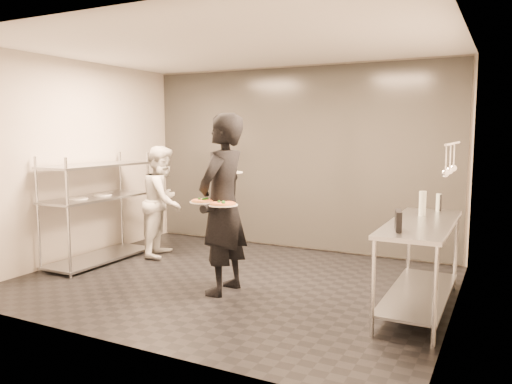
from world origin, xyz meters
The scene contains 13 objects.
room_shell centered at (0.00, 1.18, 1.40)m, with size 5.00×4.00×2.80m.
pass_rack centered at (-2.15, 0.00, 0.77)m, with size 0.60×1.60×1.50m.
prep_counter centered at (2.18, 0.00, 0.63)m, with size 0.60×1.80×0.92m.
utensil_rail centered at (2.43, 0.00, 1.55)m, with size 0.07×1.20×0.31m.
waiter centered at (0.11, -0.39, 1.01)m, with size 0.73×0.48×2.01m, color black.
chef centered at (-1.55, 0.69, 0.80)m, with size 0.78×0.61×1.60m, color silver.
pizza_plate_near centered at (-0.04, -0.56, 1.05)m, with size 0.29×0.29×0.05m.
pizza_plate_far centered at (0.23, -0.58, 1.04)m, with size 0.32×0.32×0.05m.
salad_plate centered at (0.05, -0.11, 1.36)m, with size 0.28×0.28×0.07m.
pos_monitor centered at (2.06, -0.55, 1.01)m, with size 0.05×0.25×0.18m, color black.
bottle_green centered at (2.13, 0.37, 1.05)m, with size 0.07×0.07×0.27m, color #919E92.
bottle_clear centered at (2.24, 0.80, 1.02)m, with size 0.06×0.06×0.20m, color #919E92.
bottle_dark centered at (2.25, 0.80, 1.01)m, with size 0.05×0.05×0.19m, color black.
Camera 1 is at (2.93, -5.11, 1.82)m, focal length 35.00 mm.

